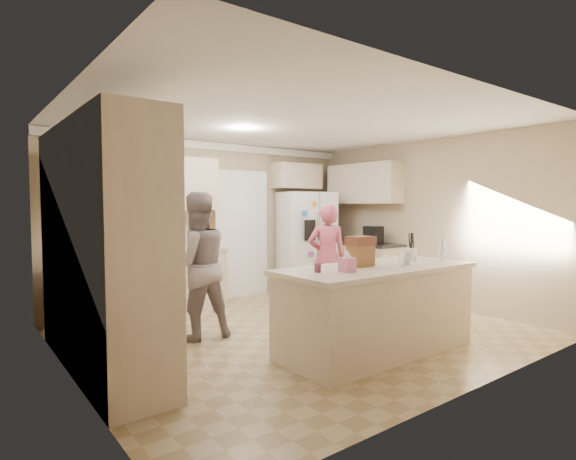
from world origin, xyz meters
TOP-DOWN VIEW (x-y plane):
  - floor at (0.00, 0.00)m, footprint 5.20×4.60m
  - ceiling at (0.00, 0.00)m, footprint 5.20×4.60m
  - wall_back at (0.00, 2.31)m, footprint 5.20×0.02m
  - wall_front at (0.00, -2.31)m, footprint 5.20×0.02m
  - wall_left at (-2.61, 0.00)m, footprint 0.02×4.60m
  - wall_right at (2.61, 0.00)m, footprint 0.02×4.60m
  - crown_back at (0.00, 2.26)m, footprint 5.20×0.08m
  - pantry_bank at (-2.30, 0.20)m, footprint 0.60×2.60m
  - back_base_cab at (-1.15, 2.00)m, footprint 2.20×0.60m
  - back_countertop at (-1.15, 1.99)m, footprint 2.24×0.63m
  - back_upper_cab at (-1.15, 2.12)m, footprint 2.20×0.35m
  - doorway_opening at (0.55, 2.28)m, footprint 0.90×0.06m
  - doorway_casing at (0.55, 2.24)m, footprint 1.02×0.03m
  - wall_frame_upper at (0.02, 2.27)m, footprint 0.15×0.02m
  - wall_frame_lower at (0.02, 2.27)m, footprint 0.15×0.02m
  - refrigerator at (1.63, 1.82)m, footprint 1.04×0.89m
  - fridge_seam at (1.63, 1.47)m, footprint 0.02×0.02m
  - fridge_dispenser at (1.41, 1.46)m, footprint 0.22×0.03m
  - fridge_handle_l at (1.58, 1.45)m, footprint 0.02×0.02m
  - fridge_handle_r at (1.68, 1.45)m, footprint 0.02×0.02m
  - over_fridge_cab at (1.65, 2.12)m, footprint 0.95×0.35m
  - right_base_cab at (2.30, 1.00)m, footprint 0.60×1.20m
  - right_countertop at (2.29, 1.00)m, footprint 0.63×1.24m
  - right_upper_cab at (2.43, 1.20)m, footprint 0.35×1.50m
  - coffee_maker at (2.25, 0.80)m, footprint 0.22×0.28m
  - island_base at (0.20, -1.10)m, footprint 2.20×0.90m
  - island_top at (0.20, -1.10)m, footprint 2.28×0.96m
  - utensil_crock at (0.85, -1.05)m, footprint 0.13×0.13m
  - tissue_box at (-0.35, -1.20)m, footprint 0.13×0.13m
  - tissue_plume at (-0.35, -1.20)m, footprint 0.08×0.08m
  - dollhouse_body at (0.05, -1.00)m, footprint 0.26×0.18m
  - dollhouse_roof at (0.05, -1.00)m, footprint 0.28×0.20m
  - jam_jar at (-0.60, -1.05)m, footprint 0.07×0.07m
  - greeting_card_a at (0.35, -1.30)m, footprint 0.12×0.06m
  - greeting_card_b at (0.50, -1.25)m, footprint 0.12×0.05m
  - water_bottle at (1.15, -1.25)m, footprint 0.07×0.07m
  - shaker_salt at (1.02, -0.88)m, footprint 0.05×0.05m
  - shaker_pepper at (1.09, -0.88)m, footprint 0.05×0.05m
  - teen_boy at (-1.14, 0.51)m, footprint 0.89×0.72m
  - teen_girl at (1.08, 0.66)m, footprint 0.69×0.64m
  - fridge_magnets at (1.63, 1.46)m, footprint 0.76×0.02m

SIDE VIEW (x-z plane):
  - floor at x=0.00m, z-range -0.02..0.00m
  - back_base_cab at x=-1.15m, z-range 0.00..0.88m
  - right_base_cab at x=2.30m, z-range 0.00..0.88m
  - island_base at x=0.20m, z-range 0.00..0.88m
  - teen_girl at x=1.08m, z-range 0.00..1.58m
  - teen_boy at x=-1.14m, z-range 0.00..1.73m
  - back_countertop at x=-1.15m, z-range 0.88..0.92m
  - refrigerator at x=1.63m, z-range 0.00..1.80m
  - fridge_seam at x=1.63m, z-range 0.01..1.79m
  - right_countertop at x=2.29m, z-range 0.88..0.92m
  - island_top at x=0.20m, z-range 0.88..0.93m
  - fridge_magnets at x=1.63m, z-range 0.18..1.62m
  - jam_jar at x=-0.60m, z-range 0.93..1.02m
  - shaker_salt at x=1.02m, z-range 0.93..1.02m
  - shaker_pepper at x=1.09m, z-range 0.93..1.02m
  - tissue_box at x=-0.35m, z-range 0.93..1.07m
  - utensil_crock at x=0.85m, z-range 0.93..1.07m
  - greeting_card_a at x=0.35m, z-range 0.93..1.08m
  - greeting_card_b at x=0.50m, z-range 0.93..1.08m
  - dollhouse_body at x=0.05m, z-range 0.93..1.15m
  - water_bottle at x=1.15m, z-range 0.92..1.17m
  - doorway_opening at x=0.55m, z-range 0.00..2.10m
  - doorway_casing at x=0.55m, z-range -0.06..2.16m
  - fridge_handle_l at x=1.58m, z-range 0.62..1.48m
  - fridge_handle_r at x=1.68m, z-range 0.62..1.48m
  - coffee_maker at x=2.25m, z-range 0.92..1.22m
  - tissue_plume at x=-0.35m, z-range 1.06..1.15m
  - fridge_dispenser at x=1.41m, z-range 0.97..1.32m
  - pantry_bank at x=-2.30m, z-range 0.00..2.35m
  - dollhouse_roof at x=0.05m, z-range 1.15..1.25m
  - wall_frame_lower at x=0.02m, z-range 1.18..1.38m
  - wall_back at x=0.00m, z-range 0.00..2.60m
  - wall_front at x=0.00m, z-range 0.00..2.60m
  - wall_left at x=-2.61m, z-range 0.00..2.60m
  - wall_right at x=2.61m, z-range 0.00..2.60m
  - wall_frame_upper at x=0.02m, z-range 1.45..1.65m
  - back_upper_cab at x=-1.15m, z-range 1.50..2.30m
  - right_upper_cab at x=2.43m, z-range 1.60..2.30m
  - over_fridge_cab at x=1.65m, z-range 1.88..2.33m
  - crown_back at x=0.00m, z-range 2.47..2.59m
  - ceiling at x=0.00m, z-range 2.60..2.62m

